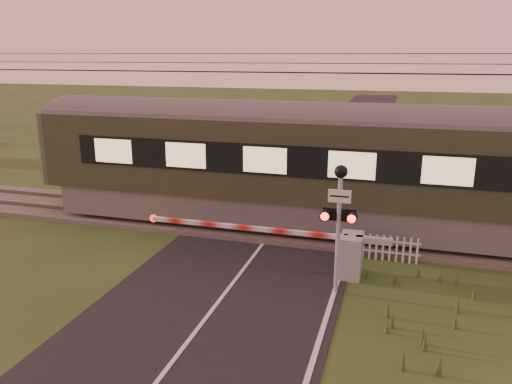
% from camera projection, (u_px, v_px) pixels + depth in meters
% --- Properties ---
extents(ground, '(160.00, 160.00, 0.00)m').
position_uv_depth(ground, '(209.00, 315.00, 12.04)').
color(ground, '#2B3E18').
rests_on(ground, ground).
extents(road, '(6.00, 140.00, 0.03)m').
position_uv_depth(road, '(206.00, 320.00, 11.82)').
color(road, black).
rests_on(road, ground).
extents(track_bed, '(140.00, 3.40, 0.39)m').
position_uv_depth(track_bed, '(275.00, 227.00, 18.03)').
color(track_bed, '#47423D').
rests_on(track_bed, ground).
extents(overhead_wires, '(120.00, 0.62, 0.62)m').
position_uv_depth(overhead_wires, '(277.00, 65.00, 16.52)').
color(overhead_wires, black).
rests_on(overhead_wires, ground).
extents(boom_gate, '(7.37, 0.94, 1.25)m').
position_uv_depth(boom_gate, '(339.00, 252.00, 14.12)').
color(boom_gate, gray).
rests_on(boom_gate, ground).
extents(crossing_signal, '(0.88, 0.36, 3.45)m').
position_uv_depth(crossing_signal, '(339.00, 207.00, 12.55)').
color(crossing_signal, gray).
rests_on(crossing_signal, ground).
extents(picket_fence, '(2.18, 0.07, 0.81)m').
position_uv_depth(picket_fence, '(383.00, 248.00, 15.13)').
color(picket_fence, silver).
rests_on(picket_fence, ground).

